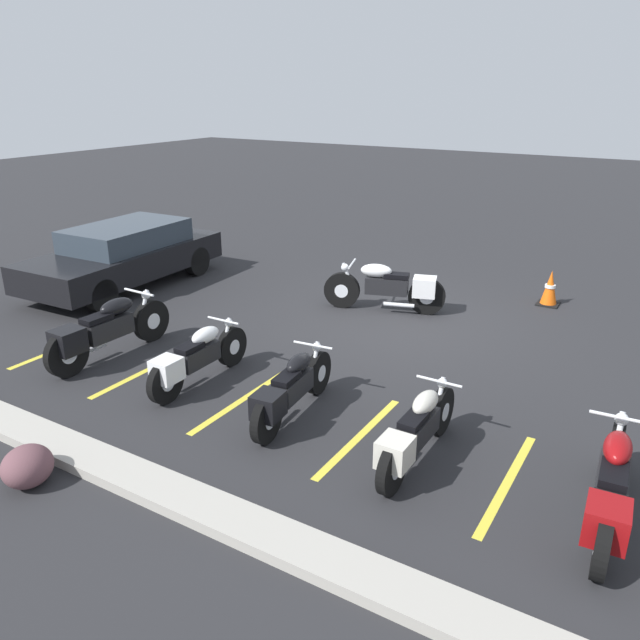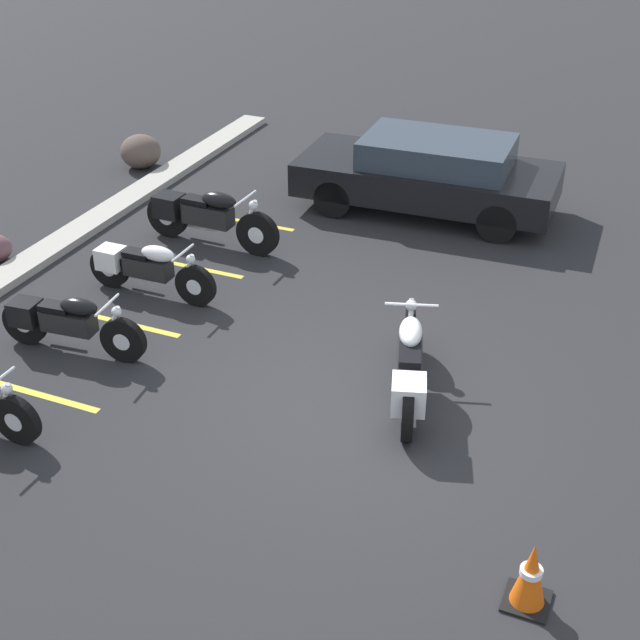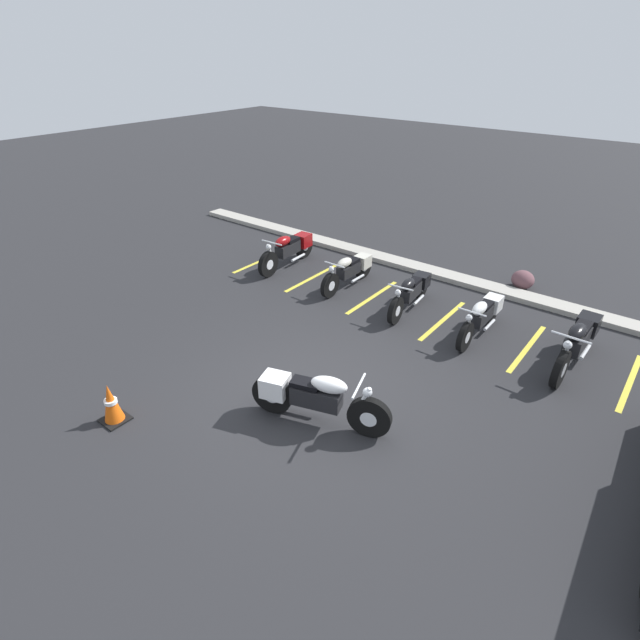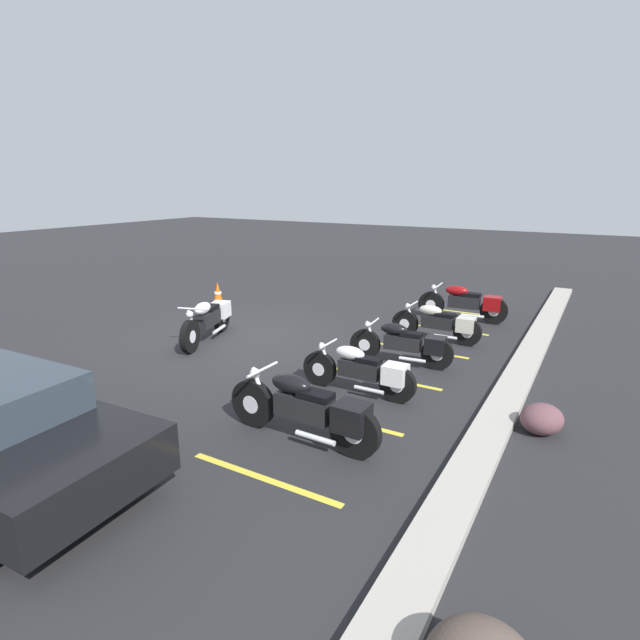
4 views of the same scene
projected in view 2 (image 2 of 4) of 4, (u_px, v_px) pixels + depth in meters
ground at (356, 410)px, 10.26m from camera, size 60.00×60.00×0.00m
motorcycle_white_featured at (409, 366)px, 10.19m from camera, size 2.21×0.96×0.90m
parked_bike_2 at (65, 322)px, 11.16m from camera, size 0.58×2.01×0.79m
parked_bike_3 at (145, 267)px, 12.45m from camera, size 0.56×2.00×0.79m
parked_bike_4 at (205, 215)px, 13.84m from camera, size 0.65×2.32×0.91m
car_black at (429, 173)px, 14.87m from camera, size 1.98×4.37×1.29m
landscape_rock_0 at (141, 151)px, 16.83m from camera, size 1.08×1.08×0.63m
traffic_cone at (531, 576)px, 7.65m from camera, size 0.40×0.40×0.68m
stall_line_2 at (25, 390)px, 10.59m from camera, size 0.10×2.10×0.00m
stall_line_3 at (112, 320)px, 12.02m from camera, size 0.10×2.10×0.00m
stall_line_4 at (181, 265)px, 13.44m from camera, size 0.10×2.10×0.00m
stall_line_5 at (237, 220)px, 14.87m from camera, size 0.10×2.10×0.00m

